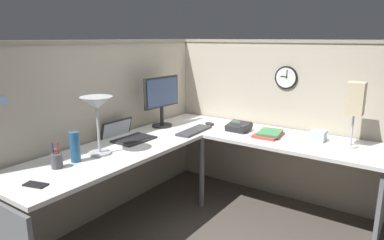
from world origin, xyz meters
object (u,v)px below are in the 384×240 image
at_px(pen_cup, 57,161).
at_px(office_phone, 239,127).
at_px(monitor, 162,98).
at_px(book_stack, 269,134).
at_px(laptop, 126,136).
at_px(keyboard, 194,131).
at_px(thermos_flask, 75,147).
at_px(wall_clock, 286,78).
at_px(computer_mouse, 210,124).
at_px(cell_phone, 36,185).
at_px(desk_lamp_paper, 355,100).
at_px(desk_lamp_dome, 97,108).
at_px(tissue_box, 318,136).

distance_m(pen_cup, office_phone, 1.67).
distance_m(monitor, book_stack, 1.09).
xyz_separation_m(monitor, office_phone, (0.29, -0.71, -0.26)).
xyz_separation_m(laptop, keyboard, (0.52, -0.37, -0.01)).
bearing_deg(keyboard, thermos_flask, 165.35).
xyz_separation_m(keyboard, wall_clock, (0.64, -0.63, 0.48)).
height_order(thermos_flask, book_stack, thermos_flask).
relative_size(laptop, thermos_flask, 1.77).
bearing_deg(book_stack, computer_mouse, 87.89).
relative_size(cell_phone, desk_lamp_paper, 0.27).
distance_m(thermos_flask, office_phone, 1.53).
distance_m(keyboard, desk_lamp_dome, 1.03).
bearing_deg(monitor, thermos_flask, -173.58).
height_order(computer_mouse, desk_lamp_paper, desk_lamp_paper).
distance_m(desk_lamp_dome, cell_phone, 0.72).
relative_size(laptop, tissue_box, 3.24).
distance_m(cell_phone, thermos_flask, 0.44).
bearing_deg(office_phone, keyboard, 129.04).
xyz_separation_m(desk_lamp_paper, wall_clock, (0.29, 0.67, 0.11)).
height_order(pen_cup, desk_lamp_paper, desk_lamp_paper).
height_order(desk_lamp_dome, thermos_flask, desk_lamp_dome).
bearing_deg(keyboard, office_phone, -53.23).
height_order(cell_phone, office_phone, office_phone).
relative_size(monitor, thermos_flask, 2.27).
xyz_separation_m(monitor, wall_clock, (0.65, -1.01, 0.20)).
bearing_deg(office_phone, pen_cup, 159.48).
relative_size(monitor, wall_clock, 2.27).
xyz_separation_m(monitor, cell_phone, (-1.53, -0.27, -0.29)).
bearing_deg(pen_cup, laptop, 8.86).
relative_size(laptop, office_phone, 1.86).
height_order(desk_lamp_dome, book_stack, desk_lamp_dome).
height_order(thermos_flask, desk_lamp_paper, desk_lamp_paper).
relative_size(cell_phone, office_phone, 0.69).
height_order(monitor, cell_phone, monitor).
bearing_deg(desk_lamp_dome, thermos_flask, 176.70).
distance_m(pen_cup, thermos_flask, 0.16).
xyz_separation_m(keyboard, cell_phone, (-1.54, 0.11, -0.01)).
height_order(desk_lamp_dome, desk_lamp_paper, desk_lamp_paper).
xyz_separation_m(monitor, book_stack, (0.28, -1.01, -0.27)).
xyz_separation_m(pen_cup, wall_clock, (1.93, -0.89, 0.44)).
distance_m(laptop, keyboard, 0.64).
bearing_deg(book_stack, thermos_flask, 147.84).
distance_m(laptop, desk_lamp_dome, 0.55).
height_order(monitor, pen_cup, monitor).
relative_size(computer_mouse, wall_clock, 0.47).
xyz_separation_m(pen_cup, cell_phone, (-0.25, -0.14, -0.05)).
relative_size(thermos_flask, office_phone, 1.05).
height_order(desk_lamp_dome, pen_cup, desk_lamp_dome).
xyz_separation_m(computer_mouse, thermos_flask, (-1.44, 0.24, 0.09)).
xyz_separation_m(cell_phone, desk_lamp_paper, (1.90, -1.41, 0.38)).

